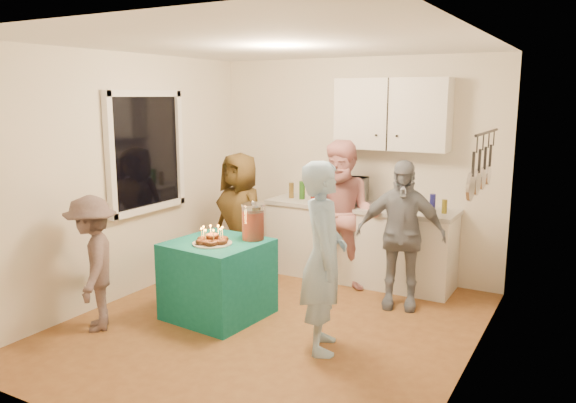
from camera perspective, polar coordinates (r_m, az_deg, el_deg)
The scene contains 19 objects.
floor at distance 5.46m, azimuth -1.84°, elevation -12.55°, with size 4.00×4.00×0.00m, color brown.
ceiling at distance 5.04m, azimuth -2.03°, elevation 15.76°, with size 4.00×4.00×0.00m, color white.
back_wall at distance 6.86m, azimuth 6.78°, elevation 3.47°, with size 3.60×3.60×0.00m, color silver.
left_wall at distance 6.21m, azimuth -16.30°, elevation 2.35°, with size 4.00×4.00×0.00m, color silver.
right_wall at distance 4.45m, azimuth 18.32°, elevation -0.95°, with size 4.00×4.00×0.00m, color silver.
window_night at distance 6.37m, azimuth -14.30°, elevation 4.92°, with size 0.04×1.00×1.20m, color black.
counter at distance 6.68m, azimuth 7.21°, elevation -4.35°, with size 2.20×0.58×0.86m, color white.
countertop at distance 6.58m, azimuth 7.30°, elevation -0.52°, with size 2.24×0.62×0.05m, color beige.
upper_cabinet at distance 6.49m, azimuth 10.51°, elevation 8.72°, with size 1.30×0.30×0.80m, color white.
pot_rack at distance 5.10m, azimuth 19.18°, elevation 3.85°, with size 0.12×1.00×0.60m, color black.
microwave at distance 6.64m, azimuth 5.47°, elevation 1.17°, with size 0.55×0.37×0.30m, color white.
party_table at distance 5.62m, azimuth -7.12°, elevation -7.80°, with size 0.85×0.85×0.76m, color #0F675E.
donut_cake at distance 5.40m, azimuth -7.72°, elevation -3.38°, with size 0.38×0.38×0.18m, color #381C0C, non-canonical shape.
punch_jar at distance 5.51m, azimuth -3.57°, elevation -2.16°, with size 0.22×0.22×0.34m, color #B72D0E.
man_birthday at distance 4.75m, azimuth 3.62°, elevation -5.68°, with size 0.60×0.39×1.64m, color #99BEDF.
woman_back_left at distance 6.47m, azimuth -4.90°, elevation -1.77°, with size 0.75×0.49×1.52m, color brown.
woman_back_center at distance 6.26m, azimuth 5.74°, elevation -1.47°, with size 0.82×0.64×1.68m, color #DD737F.
woman_back_right at distance 5.83m, azimuth 11.35°, elevation -3.31°, with size 0.90×0.37×1.53m, color black.
child_near_left at distance 5.50m, azimuth -19.21°, elevation -5.97°, with size 0.82×0.47×1.27m, color #4E3F3F.
Camera 1 is at (2.61, -4.29, 2.16)m, focal length 35.00 mm.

